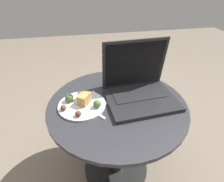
{
  "coord_description": "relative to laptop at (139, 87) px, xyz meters",
  "views": [
    {
      "loc": [
        -0.15,
        -0.64,
        1.03
      ],
      "look_at": [
        -0.03,
        -0.0,
        0.59
      ],
      "focal_mm": 28.0,
      "sensor_mm": 36.0,
      "label": 1
    }
  ],
  "objects": [
    {
      "name": "laptop",
      "position": [
        0.0,
        0.0,
        0.0
      ],
      "size": [
        0.33,
        0.27,
        0.27
      ],
      "color": "#232326",
      "rests_on": "table"
    },
    {
      "name": "table",
      "position": [
        -0.11,
        -0.03,
        -0.22
      ],
      "size": [
        0.65,
        0.65,
        0.52
      ],
      "color": "black",
      "rests_on": "ground_plane"
    },
    {
      "name": "napkin",
      "position": [
        -0.27,
        -0.01,
        -0.05
      ],
      "size": [
        0.22,
        0.2,
        0.0
      ],
      "color": "silver",
      "rests_on": "table"
    },
    {
      "name": "ground_plane",
      "position": [
        -0.11,
        -0.03,
        -0.58
      ],
      "size": [
        6.0,
        6.0,
        0.0
      ],
      "primitive_type": "plane",
      "color": "#726656"
    },
    {
      "name": "snack_plate",
      "position": [
        -0.28,
        -0.02,
        -0.04
      ],
      "size": [
        0.22,
        0.22,
        0.06
      ],
      "color": "silver",
      "rests_on": "table"
    },
    {
      "name": "fork",
      "position": [
        -0.25,
        -0.04,
        -0.05
      ],
      "size": [
        0.12,
        0.16,
        0.0
      ],
      "color": "silver",
      "rests_on": "table"
    },
    {
      "name": "beer_glass",
      "position": [
        -0.13,
        0.11,
        0.04
      ],
      "size": [
        0.06,
        0.06,
        0.18
      ],
      "color": "brown",
      "rests_on": "table"
    }
  ]
}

